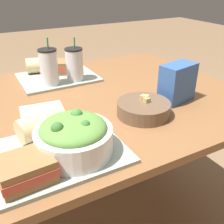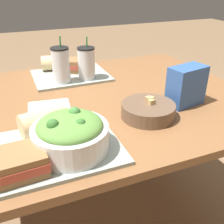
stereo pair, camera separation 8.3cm
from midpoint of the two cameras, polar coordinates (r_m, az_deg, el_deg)
dining_table at (r=1.16m, az=-9.36°, el=-1.82°), size 1.44×1.01×0.78m
tray_near at (r=0.81m, az=-14.31°, el=-8.59°), size 0.37×0.30×0.01m
tray_far at (r=1.38m, az=-13.41°, el=7.30°), size 0.37×0.30×0.01m
salad_bowl at (r=0.76m, az=-11.47°, el=-5.25°), size 0.22×0.22×0.12m
soup_bowl at (r=0.98m, az=4.49°, el=0.80°), size 0.20×0.20×0.07m
sandwich_near at (r=0.71m, az=-21.53°, el=-11.64°), size 0.14×0.12×0.06m
baguette_near at (r=0.87m, az=-17.55°, el=-2.65°), size 0.16×0.11×0.08m
sandwich_far at (r=1.42m, az=-12.81°, el=9.55°), size 0.17×0.15×0.06m
baguette_far at (r=1.45m, az=-17.30°, el=9.68°), size 0.13×0.10×0.08m
drink_cup_dark at (r=1.26m, az=-15.40°, el=9.14°), size 0.08×0.08×0.22m
drink_cup_red at (r=1.29m, az=-10.00°, el=9.94°), size 0.08×0.08×0.21m
chip_bag at (r=1.10m, az=11.96°, el=6.19°), size 0.16×0.11×0.16m
napkin_folded at (r=1.07m, az=-17.18°, el=0.46°), size 0.18×0.13×0.00m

